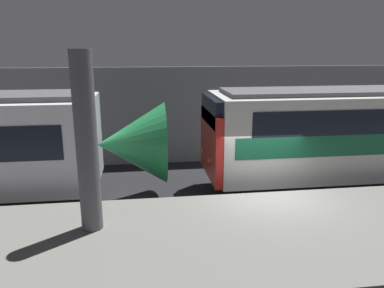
# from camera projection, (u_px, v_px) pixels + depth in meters

# --- Properties ---
(ground_plane) EXTENTS (120.00, 120.00, 0.00)m
(ground_plane) POSITION_uv_depth(u_px,v_px,m) (267.00, 224.00, 11.10)
(ground_plane) COLOR black
(platform) EXTENTS (40.00, 4.49, 1.02)m
(platform) POSITION_uv_depth(u_px,v_px,m) (300.00, 248.00, 8.82)
(platform) COLOR slate
(platform) RESTS_ON ground
(station_rear_barrier) EXTENTS (50.00, 0.15, 4.26)m
(station_rear_barrier) POSITION_uv_depth(u_px,v_px,m) (222.00, 115.00, 16.80)
(station_rear_barrier) COLOR gray
(station_rear_barrier) RESTS_ON ground
(support_pillar_near) EXTENTS (0.48, 0.48, 4.05)m
(support_pillar_near) POSITION_uv_depth(u_px,v_px,m) (87.00, 144.00, 8.20)
(support_pillar_near) COLOR #56565B
(support_pillar_near) RESTS_ON platform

